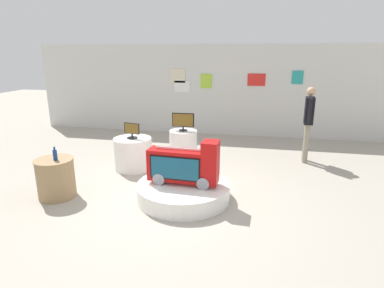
# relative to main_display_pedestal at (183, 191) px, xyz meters

# --- Properties ---
(ground_plane) EXTENTS (30.00, 30.00, 0.00)m
(ground_plane) POSITION_rel_main_display_pedestal_xyz_m (-0.16, -0.11, -0.15)
(ground_plane) COLOR #A8A091
(back_wall_display) EXTENTS (11.71, 0.13, 2.80)m
(back_wall_display) POSITION_rel_main_display_pedestal_xyz_m (-0.15, 4.87, 1.26)
(back_wall_display) COLOR silver
(back_wall_display) RESTS_ON ground
(main_display_pedestal) EXTENTS (1.67, 1.67, 0.29)m
(main_display_pedestal) POSITION_rel_main_display_pedestal_xyz_m (0.00, 0.00, 0.00)
(main_display_pedestal) COLOR white
(main_display_pedestal) RESTS_ON ground
(novelty_firetruck_tv) EXTENTS (1.26, 0.44, 0.82)m
(novelty_firetruck_tv) POSITION_rel_main_display_pedestal_xyz_m (0.02, -0.01, 0.49)
(novelty_firetruck_tv) COLOR gray
(novelty_firetruck_tv) RESTS_ON main_display_pedestal
(display_pedestal_left_rear) EXTENTS (0.85, 0.85, 0.71)m
(display_pedestal_left_rear) POSITION_rel_main_display_pedestal_xyz_m (-1.46, 1.30, 0.21)
(display_pedestal_left_rear) COLOR white
(display_pedestal_left_rear) RESTS_ON ground
(tv_on_left_rear) EXTENTS (0.38, 0.23, 0.34)m
(tv_on_left_rear) POSITION_rel_main_display_pedestal_xyz_m (-1.46, 1.30, 0.75)
(tv_on_left_rear) COLOR black
(tv_on_left_rear) RESTS_ON display_pedestal_left_rear
(display_pedestal_center_rear) EXTENTS (0.68, 0.68, 0.71)m
(display_pedestal_center_rear) POSITION_rel_main_display_pedestal_xyz_m (-0.51, 2.22, 0.21)
(display_pedestal_center_rear) COLOR white
(display_pedestal_center_rear) RESTS_ON ground
(tv_on_center_rear) EXTENTS (0.54, 0.21, 0.43)m
(tv_on_center_rear) POSITION_rel_main_display_pedestal_xyz_m (-0.51, 2.21, 0.81)
(tv_on_center_rear) COLOR black
(tv_on_center_rear) RESTS_ON display_pedestal_center_rear
(side_table_round) EXTENTS (0.68, 0.68, 0.72)m
(side_table_round) POSITION_rel_main_display_pedestal_xyz_m (-2.28, -0.37, 0.22)
(side_table_round) COLOR #9E7F56
(side_table_round) RESTS_ON ground
(bottle_on_side_table) EXTENTS (0.07, 0.07, 0.25)m
(bottle_on_side_table) POSITION_rel_main_display_pedestal_xyz_m (-2.21, -0.40, 0.67)
(bottle_on_side_table) COLOR navy
(bottle_on_side_table) RESTS_ON side_table_round
(shopper_browsing_near_truck) EXTENTS (0.23, 0.56, 1.79)m
(shopper_browsing_near_truck) POSITION_rel_main_display_pedestal_xyz_m (2.42, 2.60, 0.91)
(shopper_browsing_near_truck) COLOR gray
(shopper_browsing_near_truck) RESTS_ON ground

